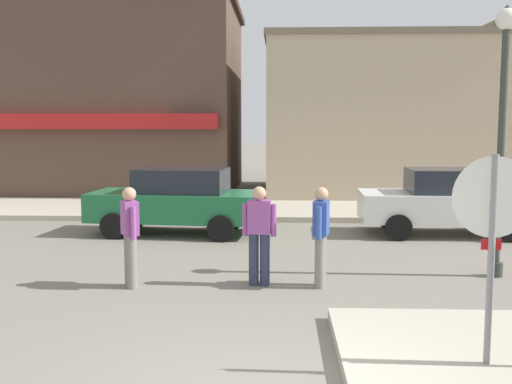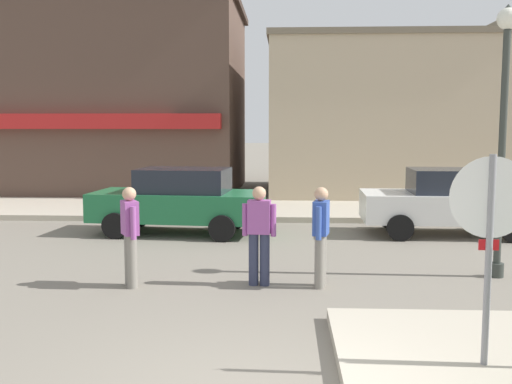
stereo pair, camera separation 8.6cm
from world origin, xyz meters
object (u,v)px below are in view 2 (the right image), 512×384
parked_car_second (450,201)px  parked_car_nearest (179,200)px  pedestrian_crossing_far (321,234)px  lamp_post (504,102)px  stop_sign (490,233)px  pedestrian_crossing_near (130,233)px  pedestrian_kerb_side (259,232)px

parked_car_second → parked_car_nearest: bearing=-178.8°
pedestrian_crossing_far → lamp_post: bearing=14.6°
stop_sign → pedestrian_crossing_far: (-1.48, 3.41, -0.65)m
parked_car_nearest → parked_car_second: (6.39, 0.13, 0.00)m
pedestrian_crossing_near → pedestrian_crossing_far: same height
parked_car_nearest → pedestrian_crossing_near: size_ratio=2.57×
parked_car_second → pedestrian_kerb_side: size_ratio=2.51×
parked_car_second → pedestrian_crossing_far: size_ratio=2.51×
pedestrian_kerb_side → lamp_post: bearing=10.4°
stop_sign → parked_car_nearest: 9.24m
pedestrian_crossing_near → parked_car_nearest: bearing=90.7°
lamp_post → parked_car_second: (0.25, 3.93, -2.15)m
pedestrian_crossing_far → pedestrian_kerb_side: same height
parked_car_nearest → parked_car_second: bearing=1.2°
pedestrian_crossing_far → pedestrian_kerb_side: (-0.98, 0.05, 0.00)m
parked_car_second → pedestrian_crossing_near: (-6.33, -4.86, 0.06)m
parked_car_nearest → stop_sign: bearing=-60.3°
parked_car_second → lamp_post: bearing=-93.7°
parked_car_nearest → pedestrian_crossing_far: (3.09, -4.60, 0.06)m
parked_car_second → pedestrian_crossing_far: pedestrian_crossing_far is taller
lamp_post → stop_sign: bearing=-110.5°
lamp_post → pedestrian_kerb_side: 4.60m
parked_car_nearest → pedestrian_kerb_side: (2.10, -4.54, 0.06)m
parked_car_second → pedestrian_crossing_near: bearing=-142.5°
stop_sign → pedestrian_crossing_far: size_ratio=1.43×
stop_sign → lamp_post: (1.57, 4.20, 1.44)m
pedestrian_crossing_near → stop_sign: bearing=-35.9°
stop_sign → pedestrian_crossing_near: stop_sign is taller
lamp_post → parked_car_second: lamp_post is taller
lamp_post → pedestrian_crossing_near: size_ratio=2.82×
parked_car_nearest → pedestrian_crossing_far: pedestrian_crossing_far is taller
pedestrian_kerb_side → pedestrian_crossing_far: bearing=-3.2°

